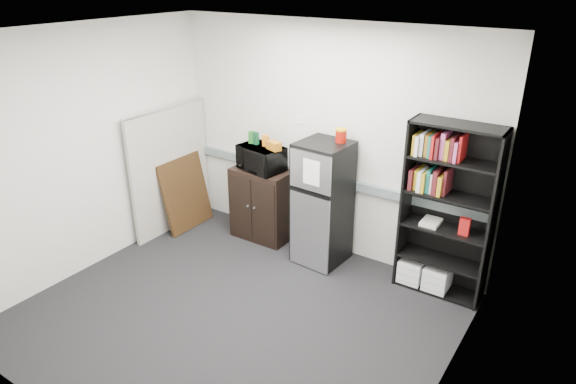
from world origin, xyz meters
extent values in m
plane|color=black|center=(0.00, 0.00, 0.00)|extent=(4.00, 4.00, 0.00)
cube|color=silver|center=(0.00, 1.75, 1.35)|extent=(4.00, 0.02, 2.70)
cube|color=silver|center=(2.00, 0.00, 1.35)|extent=(0.02, 3.50, 2.70)
cube|color=silver|center=(-2.00, 0.00, 1.35)|extent=(0.02, 3.50, 2.70)
cube|color=white|center=(0.00, 0.00, 2.70)|extent=(4.00, 3.50, 0.02)
cube|color=slate|center=(0.00, 1.72, 0.90)|extent=(3.92, 0.05, 0.10)
cube|color=white|center=(-0.35, 1.74, 1.55)|extent=(0.14, 0.00, 0.10)
cube|color=black|center=(1.09, 1.56, 0.93)|extent=(0.02, 0.34, 1.85)
cube|color=black|center=(1.97, 1.56, 0.93)|extent=(0.02, 0.34, 1.85)
cube|color=black|center=(1.53, 1.72, 0.93)|extent=(0.90, 0.02, 1.85)
cube|color=black|center=(1.53, 1.56, 1.84)|extent=(0.90, 0.34, 0.02)
cube|color=black|center=(1.53, 1.56, 0.02)|extent=(0.85, 0.32, 0.03)
cube|color=black|center=(1.53, 1.56, 0.37)|extent=(0.85, 0.32, 0.03)
cube|color=black|center=(1.53, 1.56, 0.74)|extent=(0.85, 0.32, 0.02)
cube|color=black|center=(1.53, 1.56, 1.11)|extent=(0.85, 0.32, 0.02)
cube|color=black|center=(1.53, 1.56, 1.48)|extent=(0.85, 0.32, 0.02)
cube|color=white|center=(1.25, 1.55, 0.16)|extent=(0.25, 0.30, 0.25)
cube|color=white|center=(1.53, 1.55, 0.16)|extent=(0.25, 0.30, 0.25)
cube|color=#9E978C|center=(-1.90, 1.08, 0.80)|extent=(0.05, 1.30, 1.60)
cube|color=#B2B2B7|center=(-1.90, 1.08, 1.61)|extent=(0.06, 1.30, 0.02)
cube|color=black|center=(-0.75, 1.50, 0.46)|extent=(0.74, 0.46, 0.92)
cube|color=black|center=(-0.92, 1.27, 0.46)|extent=(0.34, 0.01, 0.81)
cube|color=black|center=(-0.57, 1.27, 0.46)|extent=(0.34, 0.01, 0.81)
cylinder|color=#B2B2B7|center=(-0.80, 1.25, 0.51)|extent=(0.02, 0.02, 0.02)
cylinder|color=#B2B2B7|center=(-0.70, 1.25, 0.51)|extent=(0.02, 0.02, 0.02)
imported|color=black|center=(-0.75, 1.48, 1.07)|extent=(0.60, 0.46, 0.30)
cube|color=#1B5C1A|center=(-0.91, 1.52, 1.30)|extent=(0.08, 0.07, 0.15)
cube|color=#0D3C1F|center=(-0.85, 1.52, 1.30)|extent=(0.08, 0.07, 0.15)
cube|color=orange|center=(-0.70, 1.52, 1.29)|extent=(0.07, 0.05, 0.14)
cube|color=#BA6C12|center=(-0.54, 1.47, 1.27)|extent=(0.20, 0.15, 0.10)
cube|color=black|center=(0.16, 1.43, 0.71)|extent=(0.58, 0.58, 1.43)
cube|color=silver|center=(0.16, 1.15, 1.20)|extent=(0.52, 0.05, 0.43)
cube|color=silver|center=(0.16, 1.15, 0.47)|extent=(0.52, 0.05, 0.91)
cube|color=black|center=(0.16, 1.13, 0.96)|extent=(0.52, 0.04, 0.03)
cube|color=white|center=(0.18, 1.13, 1.20)|extent=(0.21, 0.02, 0.28)
cube|color=black|center=(0.16, 1.43, 1.44)|extent=(0.58, 0.58, 0.02)
cylinder|color=#9B1207|center=(0.29, 1.55, 1.52)|extent=(0.12, 0.12, 0.15)
cylinder|color=gold|center=(0.29, 1.55, 1.61)|extent=(0.12, 0.12, 0.02)
cube|color=black|center=(-1.77, 1.18, 0.48)|extent=(0.24, 0.74, 0.94)
cube|color=beige|center=(-1.75, 1.18, 0.48)|extent=(0.18, 0.63, 0.79)
camera|label=1|loc=(2.77, -3.21, 3.19)|focal=32.00mm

